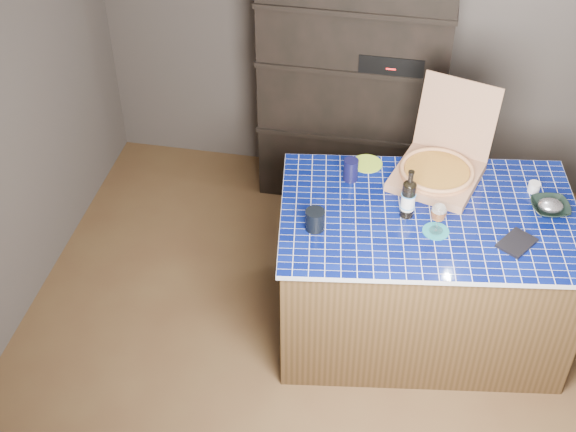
% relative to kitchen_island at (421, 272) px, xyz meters
% --- Properties ---
extents(room, '(3.50, 3.50, 3.50)m').
position_rel_kitchen_island_xyz_m(room, '(-0.57, -0.28, 0.81)').
color(room, brown).
rests_on(room, ground).
extents(shelving_unit, '(1.20, 0.41, 1.80)m').
position_rel_kitchen_island_xyz_m(shelving_unit, '(-0.57, 1.25, 0.47)').
color(shelving_unit, black).
rests_on(shelving_unit, floor).
extents(kitchen_island, '(1.71, 1.22, 0.87)m').
position_rel_kitchen_island_xyz_m(kitchen_island, '(0.00, 0.00, 0.00)').
color(kitchen_island, '#4F371F').
rests_on(kitchen_island, floor).
extents(pizza_box, '(0.58, 0.64, 0.48)m').
position_rel_kitchen_island_xyz_m(pizza_box, '(0.02, 0.32, 0.50)').
color(pizza_box, tan).
rests_on(pizza_box, kitchen_island).
extents(mead_bottle, '(0.08, 0.08, 0.29)m').
position_rel_kitchen_island_xyz_m(mead_bottle, '(-0.12, -0.03, 0.55)').
color(mead_bottle, black).
rests_on(mead_bottle, kitchen_island).
extents(teal_trivet, '(0.14, 0.14, 0.01)m').
position_rel_kitchen_island_xyz_m(teal_trivet, '(0.04, -0.14, 0.44)').
color(teal_trivet, '#17747C').
rests_on(teal_trivet, kitchen_island).
extents(wine_glass, '(0.08, 0.08, 0.18)m').
position_rel_kitchen_island_xyz_m(wine_glass, '(0.04, -0.14, 0.56)').
color(wine_glass, white).
rests_on(wine_glass, teal_trivet).
extents(tumbler, '(0.10, 0.10, 0.11)m').
position_rel_kitchen_island_xyz_m(tumbler, '(-0.58, -0.23, 0.49)').
color(tumbler, black).
rests_on(tumbler, kitchen_island).
extents(dvd_case, '(0.22, 0.24, 0.02)m').
position_rel_kitchen_island_xyz_m(dvd_case, '(0.44, -0.16, 0.44)').
color(dvd_case, black).
rests_on(dvd_case, kitchen_island).
extents(bowl, '(0.24, 0.24, 0.05)m').
position_rel_kitchen_island_xyz_m(bowl, '(0.62, 0.14, 0.46)').
color(bowl, black).
rests_on(bowl, kitchen_island).
extents(foil_contents, '(0.13, 0.11, 0.06)m').
position_rel_kitchen_island_xyz_m(foil_contents, '(0.62, 0.14, 0.47)').
color(foil_contents, silver).
rests_on(foil_contents, bowl).
extents(white_jar, '(0.07, 0.07, 0.06)m').
position_rel_kitchen_island_xyz_m(white_jar, '(0.54, 0.30, 0.46)').
color(white_jar, silver).
rests_on(white_jar, kitchen_island).
extents(navy_cup, '(0.08, 0.08, 0.13)m').
position_rel_kitchen_island_xyz_m(navy_cup, '(-0.45, 0.22, 0.50)').
color(navy_cup, black).
rests_on(navy_cup, kitchen_island).
extents(green_trivet, '(0.18, 0.18, 0.01)m').
position_rel_kitchen_island_xyz_m(green_trivet, '(-0.38, 0.37, 0.44)').
color(green_trivet, '#99C62A').
rests_on(green_trivet, kitchen_island).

